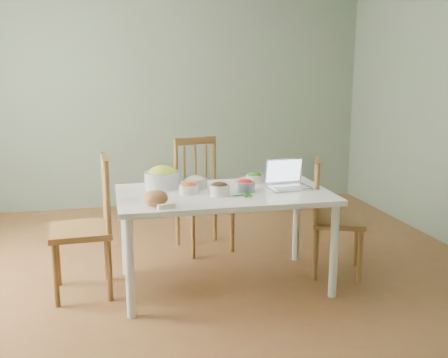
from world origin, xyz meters
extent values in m
cube|color=brown|center=(0.00, 0.00, 0.00)|extent=(5.00, 5.00, 0.00)
cube|color=slate|center=(0.00, 2.50, 1.35)|extent=(5.00, 0.00, 2.70)
cube|color=slate|center=(0.00, -2.50, 1.35)|extent=(5.00, 0.00, 2.70)
ellipsoid|color=#9F6E4A|center=(-0.32, -0.34, 0.80)|extent=(0.19, 0.19, 0.11)
cube|color=#FDF4C4|center=(-0.26, -0.43, 0.76)|extent=(0.12, 0.07, 0.03)
cylinder|color=tan|center=(0.53, 0.28, 0.75)|extent=(0.25, 0.25, 0.02)
camera|label=1|loc=(-0.62, -3.75, 1.66)|focal=41.76mm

